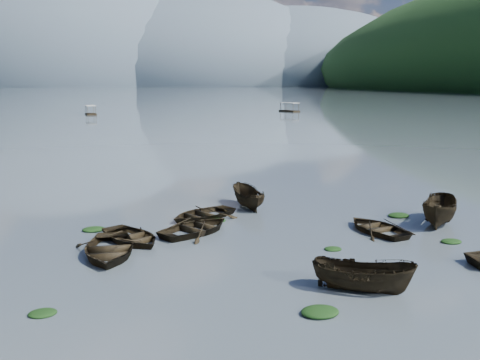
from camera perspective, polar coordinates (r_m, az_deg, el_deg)
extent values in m
plane|color=#4A555D|center=(20.35, 8.84, -11.59)|extent=(2400.00, 2400.00, 0.00)
ellipsoid|color=#475666|center=(918.74, -18.31, 9.54)|extent=(520.00, 520.00, 340.00)
ellipsoid|color=#475666|center=(929.07, -5.73, 10.02)|extent=(520.00, 520.00, 260.00)
ellipsoid|color=#475666|center=(974.03, 4.95, 10.05)|extent=(520.00, 520.00, 220.00)
imported|color=black|center=(24.65, -13.80, -7.79)|extent=(3.72, 4.94, 0.97)
imported|color=black|center=(27.48, -4.65, -5.60)|extent=(5.24, 4.88, 0.88)
imported|color=black|center=(20.59, 12.93, -11.47)|extent=(3.96, 3.22, 1.46)
imported|color=black|center=(28.46, 14.41, -5.34)|extent=(3.49, 4.39, 0.82)
imported|color=black|center=(30.88, 20.48, -4.43)|extent=(4.23, 4.50, 1.74)
imported|color=black|center=(26.45, -11.51, -6.43)|extent=(4.39, 4.92, 0.84)
imported|color=black|center=(30.27, -4.05, -4.07)|extent=(5.03, 4.58, 0.85)
imported|color=black|center=(32.76, 0.82, -2.92)|extent=(1.61, 3.89, 1.48)
ellipsoid|color=black|center=(19.39, -20.30, -13.30)|extent=(0.94, 0.77, 0.21)
ellipsoid|color=black|center=(22.15, 10.40, -9.77)|extent=(1.12, 0.90, 0.25)
ellipsoid|color=black|center=(18.47, 8.52, -13.96)|extent=(1.29, 1.04, 0.28)
ellipsoid|color=black|center=(25.06, 9.88, -7.33)|extent=(0.82, 0.69, 0.18)
ellipsoid|color=black|center=(27.68, 21.61, -6.21)|extent=(1.02, 0.81, 0.21)
ellipsoid|color=black|center=(28.74, -15.32, -5.23)|extent=(1.17, 0.95, 0.25)
ellipsoid|color=black|center=(29.58, -2.37, -4.40)|extent=(0.91, 0.75, 0.19)
ellipsoid|color=black|center=(31.81, 16.55, -3.77)|extent=(1.24, 0.99, 0.27)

